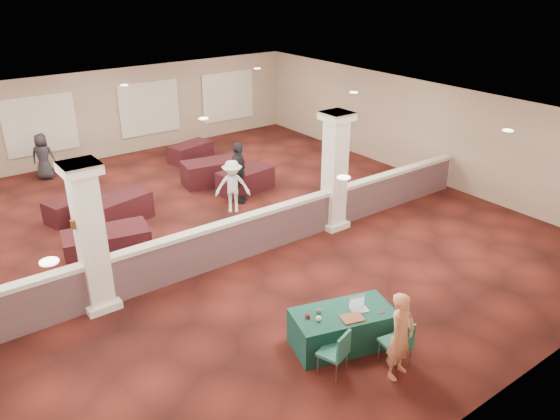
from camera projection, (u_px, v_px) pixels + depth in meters
ground at (210, 236)px, 14.53m from camera, size 16.00×16.00×0.00m
wall_back at (97, 116)px, 19.73m from camera, size 16.00×0.04×3.20m
wall_front at (477, 337)px, 8.01m from camera, size 16.00×0.04×3.20m
wall_right at (417, 128)px, 18.21m from camera, size 0.04×16.00×3.20m
ceiling at (203, 118)px, 13.21m from camera, size 16.00×16.00×0.02m
partition_wall at (240, 237)px, 13.20m from camera, size 15.60×0.28×1.10m
column_left at (91, 237)px, 10.86m from camera, size 0.72×0.72×3.20m
column_right at (335, 170)px, 14.38m from camera, size 0.72×0.72×3.20m
sconce_left at (73, 224)px, 10.56m from camera, size 0.12×0.12×0.18m
sconce_right at (102, 217)px, 10.86m from camera, size 0.12×0.12×0.18m
near_table at (343, 328)px, 10.23m from camera, size 2.07×1.44×0.72m
conf_chair_main at (399, 342)px, 9.57m from camera, size 0.55×0.55×0.93m
conf_chair_side at (337, 350)px, 9.39m from camera, size 0.57×0.57×0.90m
woman at (401, 336)px, 9.28m from camera, size 0.66×0.50×1.64m
far_table_front_left at (107, 246)px, 13.14m from camera, size 2.14×1.37×0.80m
far_table_front_center at (116, 210)px, 15.11m from camera, size 2.06×1.36×0.76m
far_table_front_right at (246, 180)px, 17.27m from camera, size 1.86×1.10×0.71m
far_table_back_left at (76, 208)px, 15.38m from camera, size 1.78×1.22×0.66m
far_table_back_center at (212, 172)px, 17.88m from camera, size 2.04×1.26×0.77m
far_table_back_right at (191, 152)px, 19.97m from camera, size 1.75×1.18×0.65m
attendee_b at (233, 186)px, 15.66m from camera, size 1.09×0.93×1.56m
attendee_c at (238, 173)px, 16.26m from camera, size 1.17×1.09×1.86m
attendee_d at (43, 157)px, 18.09m from camera, size 0.87×0.77×1.56m
laptop_base at (359, 310)px, 10.13m from camera, size 0.38×0.31×0.02m
laptop_screen at (357, 301)px, 10.18m from camera, size 0.32×0.10×0.22m
screen_glow at (357, 302)px, 10.18m from camera, size 0.29×0.09×0.19m
knitting at (352, 318)px, 9.88m from camera, size 0.46×0.40×0.03m
yarn_cream at (319, 319)px, 9.80m from camera, size 0.11×0.11×0.11m
yarn_red at (308, 316)px, 9.89m from camera, size 0.10×0.10×0.10m
yarn_grey at (319, 311)px, 10.02m from camera, size 0.10×0.10×0.10m
scissors at (382, 313)px, 10.04m from camera, size 0.12×0.06×0.01m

